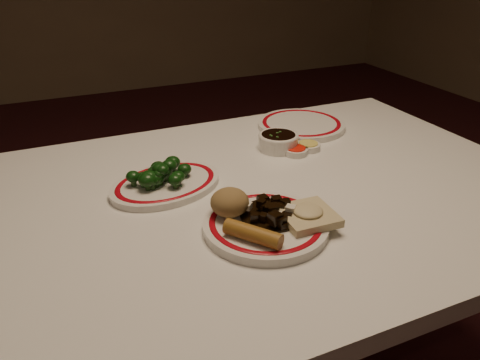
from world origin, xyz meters
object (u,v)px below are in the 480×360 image
object	(u,v)px
spring_roll	(253,234)
soy_bowl	(278,142)
broccoli_pile	(160,173)
rice_mound	(230,202)
broccoli_plate	(166,184)
main_plate	(266,225)
stirfry_heap	(273,212)
dining_table	(280,219)
fried_wonton	(308,215)

from	to	relation	value
spring_roll	soy_bowl	world-z (taller)	spring_roll
broccoli_pile	rice_mound	bearing A→B (deg)	-65.86
broccoli_plate	broccoli_pile	size ratio (longest dim) A/B	2.04
main_plate	stirfry_heap	xyz separation A→B (m)	(0.02, 0.01, 0.02)
stirfry_heap	spring_roll	bearing A→B (deg)	-139.97
broccoli_pile	broccoli_plate	bearing A→B (deg)	-2.12
broccoli_plate	broccoli_pile	distance (m)	0.03
spring_roll	broccoli_pile	bearing A→B (deg)	70.35
broccoli_pile	dining_table	bearing A→B (deg)	-20.06
broccoli_plate	broccoli_pile	bearing A→B (deg)	177.88
spring_roll	broccoli_pile	xyz separation A→B (m)	(-0.09, 0.29, 0.01)
rice_mound	soy_bowl	size ratio (longest dim) A/B	0.72
broccoli_pile	stirfry_heap	bearing A→B (deg)	-55.79
spring_roll	stirfry_heap	size ratio (longest dim) A/B	0.88
main_plate	spring_roll	size ratio (longest dim) A/B	2.92
fried_wonton	stirfry_heap	bearing A→B (deg)	147.13
broccoli_plate	main_plate	bearing A→B (deg)	-62.45
dining_table	rice_mound	bearing A→B (deg)	-149.38
main_plate	stirfry_heap	distance (m)	0.03
main_plate	fried_wonton	size ratio (longest dim) A/B	3.03
dining_table	soy_bowl	xyz separation A→B (m)	(0.09, 0.18, 0.11)
broccoli_plate	soy_bowl	bearing A→B (deg)	15.42
dining_table	stirfry_heap	xyz separation A→B (m)	(-0.09, -0.14, 0.12)
soy_bowl	broccoli_plate	bearing A→B (deg)	-164.58
spring_roll	dining_table	bearing A→B (deg)	13.80
fried_wonton	soy_bowl	size ratio (longest dim) A/B	1.00
fried_wonton	stirfry_heap	distance (m)	0.07
spring_roll	main_plate	bearing A→B (deg)	7.40
broccoli_pile	soy_bowl	world-z (taller)	broccoli_pile
soy_bowl	dining_table	bearing A→B (deg)	-115.97
main_plate	broccoli_pile	bearing A→B (deg)	119.52
rice_mound	spring_roll	bearing A→B (deg)	-88.59
rice_mound	spring_roll	size ratio (longest dim) A/B	0.69
dining_table	main_plate	xyz separation A→B (m)	(-0.11, -0.15, 0.10)
stirfry_heap	main_plate	bearing A→B (deg)	-151.66
dining_table	rice_mound	size ratio (longest dim) A/B	16.04
rice_mound	fried_wonton	xyz separation A→B (m)	(0.13, -0.08, -0.02)
dining_table	broccoli_pile	xyz separation A→B (m)	(-0.25, 0.09, 0.13)
spring_roll	fried_wonton	xyz separation A→B (m)	(0.12, 0.02, -0.00)
stirfry_heap	fried_wonton	bearing A→B (deg)	-32.87
broccoli_pile	soy_bowl	distance (m)	0.35
spring_roll	fried_wonton	distance (m)	0.13
main_plate	soy_bowl	distance (m)	0.39
rice_mound	stirfry_heap	bearing A→B (deg)	-29.61
fried_wonton	main_plate	bearing A→B (deg)	161.67
dining_table	broccoli_pile	bearing A→B (deg)	159.94
fried_wonton	broccoli_pile	xyz separation A→B (m)	(-0.21, 0.27, 0.01)
dining_table	spring_roll	xyz separation A→B (m)	(-0.16, -0.20, 0.12)
stirfry_heap	broccoli_plate	size ratio (longest dim) A/B	0.41
dining_table	main_plate	bearing A→B (deg)	-127.37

